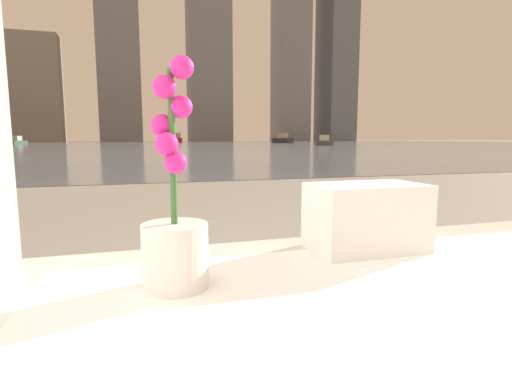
{
  "coord_description": "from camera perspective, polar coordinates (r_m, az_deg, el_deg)",
  "views": [
    {
      "loc": [
        -0.63,
        0.06,
        0.76
      ],
      "look_at": [
        -0.01,
        2.1,
        0.47
      ],
      "focal_mm": 28.0,
      "sensor_mm": 36.0,
      "label": 1
    }
  ],
  "objects": [
    {
      "name": "skyline_tower_1",
      "position": [
        121.12,
        -29.25,
        12.79
      ],
      "size": [
        13.51,
        6.98,
        27.26
      ],
      "color": "gray",
      "rests_on": "ground_plane"
    },
    {
      "name": "potted_orchid",
      "position": [
        0.73,
        -11.53,
        -5.23
      ],
      "size": [
        0.12,
        0.12,
        0.4
      ],
      "color": "silver",
      "rests_on": "bathtub"
    },
    {
      "name": "harbor_boat_2",
      "position": [
        71.41,
        3.83,
        7.52
      ],
      "size": [
        2.53,
        4.92,
        1.76
      ],
      "color": "#2D2D33",
      "rests_on": "harbor_water"
    },
    {
      "name": "skyline_tower_3",
      "position": [
        124.66,
        -6.85,
        23.43
      ],
      "size": [
        11.87,
        9.94,
        69.57
      ],
      "color": "slate",
      "rests_on": "ground_plane"
    },
    {
      "name": "towel_stack",
      "position": [
        1.0,
        15.46,
        -3.44
      ],
      "size": [
        0.27,
        0.16,
        0.16
      ],
      "color": "white",
      "rests_on": "bathtub"
    },
    {
      "name": "harbor_boat_3",
      "position": [
        45.76,
        9.72,
        7.1
      ],
      "size": [
        1.35,
        3.12,
        1.14
      ],
      "color": "#4C4C51",
      "rests_on": "harbor_water"
    },
    {
      "name": "skyline_tower_5",
      "position": [
        137.62,
        11.48,
        21.49
      ],
      "size": [
        9.04,
        12.59,
        68.09
      ],
      "color": "slate",
      "rests_on": "ground_plane"
    },
    {
      "name": "harbor_boat_1",
      "position": [
        55.5,
        -30.98,
        6.18
      ],
      "size": [
        1.73,
        3.02,
        1.07
      ],
      "color": "#335647",
      "rests_on": "harbor_water"
    },
    {
      "name": "harbor_boat_4",
      "position": [
        81.61,
        -11.07,
        7.44
      ],
      "size": [
        2.42,
        5.21,
        1.88
      ],
      "color": "maroon",
      "rests_on": "harbor_water"
    },
    {
      "name": "skyline_tower_4",
      "position": [
        130.29,
        5.0,
        20.53
      ],
      "size": [
        9.67,
        10.16,
        59.74
      ],
      "color": "slate",
      "rests_on": "ground_plane"
    },
    {
      "name": "harbor_water",
      "position": [
        61.95,
        -16.48,
        6.64
      ],
      "size": [
        180.0,
        110.0,
        0.01
      ],
      "color": "slate",
      "rests_on": "ground_plane"
    }
  ]
}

